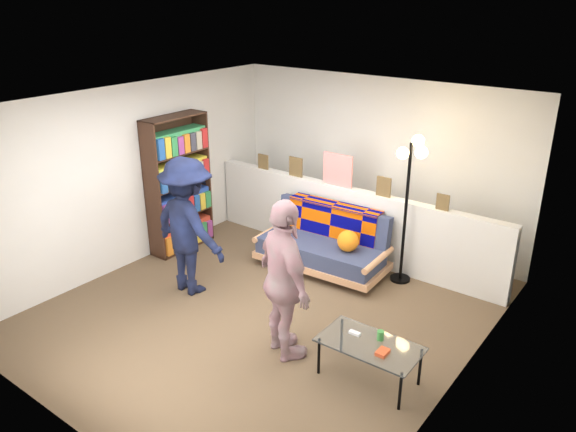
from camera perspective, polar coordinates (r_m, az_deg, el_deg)
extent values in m
plane|color=brown|center=(6.68, -2.09, -9.43)|extent=(5.00, 5.00, 0.00)
cube|color=silver|center=(8.12, 8.99, 5.43)|extent=(4.50, 0.10, 2.40)
cube|color=silver|center=(7.68, -15.43, 3.93)|extent=(0.10, 5.00, 2.40)
cube|color=silver|center=(5.14, 17.71, -5.45)|extent=(0.10, 5.00, 2.40)
cube|color=white|center=(5.80, -2.42, 11.26)|extent=(4.50, 5.00, 0.10)
cube|color=silver|center=(7.77, 6.22, -0.67)|extent=(4.45, 0.15, 1.00)
cube|color=brown|center=(8.37, -2.54, 5.54)|extent=(0.18, 0.02, 0.22)
cube|color=brown|center=(8.01, 0.80, 5.01)|extent=(0.22, 0.02, 0.28)
cube|color=white|center=(7.61, 5.07, 4.68)|extent=(0.45, 0.02, 0.45)
cube|color=brown|center=(7.31, 9.69, 2.94)|extent=(0.20, 0.02, 0.26)
cube|color=brown|center=(7.02, 15.45, 1.36)|extent=(0.16, 0.02, 0.20)
cube|color=tan|center=(7.50, 3.39, -4.49)|extent=(1.77, 0.87, 0.09)
cube|color=#313A59|center=(7.40, 3.24, -3.55)|extent=(1.67, 0.73, 0.22)
cube|color=#313A59|center=(7.56, 4.60, -0.75)|extent=(1.65, 0.30, 0.52)
cylinder|color=tan|center=(7.81, -1.75, -1.51)|extent=(0.12, 0.78, 0.08)
cylinder|color=tan|center=(7.07, 9.16, -4.44)|extent=(0.12, 0.78, 0.08)
cube|color=#040669|center=(7.50, 4.33, -0.93)|extent=(1.32, 0.17, 0.47)
cube|color=#040669|center=(7.50, 4.83, 1.16)|extent=(1.33, 0.30, 0.03)
sphere|color=orange|center=(7.12, 6.11, -2.54)|extent=(0.27, 0.27, 0.27)
cube|color=black|center=(8.10, -11.79, 3.41)|extent=(0.02, 0.96, 1.92)
cube|color=black|center=(7.71, -13.63, 2.29)|extent=(0.32, 0.02, 1.92)
cube|color=black|center=(8.30, -8.70, 4.07)|extent=(0.32, 0.02, 1.92)
cube|color=black|center=(7.75, -11.59, 9.86)|extent=(0.32, 0.96, 0.02)
cube|color=black|center=(8.34, -10.61, -2.89)|extent=(0.32, 0.96, 0.04)
cube|color=black|center=(8.15, -10.85, 0.23)|extent=(0.32, 0.92, 0.02)
cube|color=black|center=(8.00, -11.08, 3.21)|extent=(0.32, 0.92, 0.02)
cube|color=black|center=(7.87, -11.31, 6.30)|extent=(0.32, 0.92, 0.02)
cube|color=#CF4129|center=(8.25, -10.60, -1.72)|extent=(0.23, 0.89, 0.32)
cube|color=#2645A4|center=(8.07, -10.83, 1.32)|extent=(0.23, 0.89, 0.30)
cube|color=gold|center=(7.93, -11.06, 4.35)|extent=(0.23, 0.89, 0.32)
cube|color=#389C5A|center=(7.81, -11.30, 7.48)|extent=(0.23, 0.89, 0.30)
cylinder|color=black|center=(5.59, 3.15, -14.07)|extent=(0.03, 0.03, 0.38)
cylinder|color=black|center=(5.27, 11.32, -17.10)|extent=(0.03, 0.03, 0.38)
cylinder|color=black|center=(5.88, 5.45, -12.09)|extent=(0.03, 0.03, 0.38)
cylinder|color=black|center=(5.58, 13.26, -14.77)|extent=(0.03, 0.03, 0.38)
cube|color=silver|center=(5.45, 8.31, -12.78)|extent=(0.96, 0.53, 0.02)
cube|color=silver|center=(5.54, 6.80, -11.73)|extent=(0.11, 0.05, 0.03)
cube|color=#D54B25|center=(5.32, 9.59, -13.49)|extent=(0.10, 0.13, 0.04)
cylinder|color=#398A3B|center=(5.49, 9.37, -11.87)|extent=(0.07, 0.07, 0.10)
cylinder|color=black|center=(7.43, 11.31, -6.25)|extent=(0.26, 0.26, 0.03)
cylinder|color=black|center=(7.06, 11.84, 0.15)|extent=(0.04, 0.04, 1.82)
sphere|color=#FFC672|center=(6.92, 11.58, 6.28)|extent=(0.15, 0.15, 0.15)
sphere|color=#FFC672|center=(6.71, 13.39, 6.30)|extent=(0.15, 0.15, 0.15)
sphere|color=#FFC672|center=(6.88, 13.09, 7.45)|extent=(0.15, 0.15, 0.15)
imported|color=black|center=(6.81, -10.12, -1.05)|extent=(1.14, 0.71, 1.70)
imported|color=pink|center=(5.51, -0.36, -6.64)|extent=(1.06, 0.83, 1.68)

